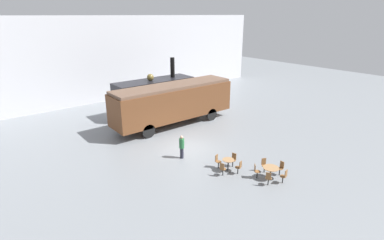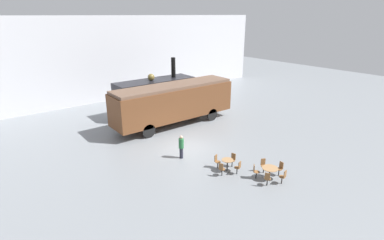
% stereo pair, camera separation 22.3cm
% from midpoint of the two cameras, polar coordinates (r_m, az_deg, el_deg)
% --- Properties ---
extents(ground_plane, '(80.00, 80.00, 0.00)m').
position_cam_midpoint_polar(ground_plane, '(21.68, -1.02, -5.31)').
color(ground_plane, gray).
extents(backdrop_wall, '(44.00, 0.15, 9.00)m').
position_cam_midpoint_polar(backdrop_wall, '(33.55, -17.55, 10.74)').
color(backdrop_wall, silver).
rests_on(backdrop_wall, ground_plane).
extents(steam_locomotive, '(7.72, 2.42, 5.19)m').
position_cam_midpoint_polar(steam_locomotive, '(28.79, -7.33, 5.09)').
color(steam_locomotive, black).
rests_on(steam_locomotive, ground_plane).
extents(passenger_coach_wooden, '(10.92, 2.68, 3.55)m').
position_cam_midpoint_polar(passenger_coach_wooden, '(25.59, -3.79, 3.62)').
color(passenger_coach_wooden, brown).
rests_on(passenger_coach_wooden, ground_plane).
extents(cafe_table_near, '(0.93, 0.93, 0.72)m').
position_cam_midpoint_polar(cafe_table_near, '(18.15, 14.44, -9.15)').
color(cafe_table_near, black).
rests_on(cafe_table_near, ground_plane).
extents(cafe_table_mid, '(0.72, 0.72, 0.77)m').
position_cam_midpoint_polar(cafe_table_mid, '(18.52, 6.56, -8.06)').
color(cafe_table_mid, black).
rests_on(cafe_table_mid, ground_plane).
extents(cafe_chair_0, '(0.36, 0.38, 0.87)m').
position_cam_midpoint_polar(cafe_chair_0, '(17.90, 16.84, -10.10)').
color(cafe_chair_0, black).
rests_on(cafe_chair_0, ground_plane).
extents(cafe_chair_1, '(0.37, 0.36, 0.87)m').
position_cam_midpoint_polar(cafe_chair_1, '(18.74, 16.24, -8.63)').
color(cafe_chair_1, black).
rests_on(cafe_chair_1, ground_plane).
extents(cafe_chair_2, '(0.38, 0.40, 0.87)m').
position_cam_midpoint_polar(cafe_chair_2, '(18.83, 13.24, -8.20)').
color(cafe_chair_2, black).
rests_on(cafe_chair_2, ground_plane).
extents(cafe_chair_3, '(0.40, 0.40, 0.87)m').
position_cam_midpoint_polar(cafe_chair_3, '(18.05, 11.77, -9.36)').
color(cafe_chair_3, black).
rests_on(cafe_chair_3, ground_plane).
extents(cafe_chair_4, '(0.40, 0.39, 0.87)m').
position_cam_midpoint_polar(cafe_chair_4, '(17.45, 13.99, -10.62)').
color(cafe_chair_4, black).
rests_on(cafe_chair_4, ground_plane).
extents(cafe_chair_5, '(0.39, 0.37, 0.87)m').
position_cam_midpoint_polar(cafe_chair_5, '(17.97, 5.47, -9.14)').
color(cafe_chair_5, black).
rests_on(cafe_chair_5, ground_plane).
extents(cafe_chair_6, '(0.37, 0.39, 0.87)m').
position_cam_midpoint_polar(cafe_chair_6, '(18.28, 8.62, -8.77)').
color(cafe_chair_6, black).
rests_on(cafe_chair_6, ground_plane).
extents(cafe_chair_7, '(0.39, 0.37, 0.87)m').
position_cam_midpoint_polar(cafe_chair_7, '(19.14, 7.57, -7.34)').
color(cafe_chair_7, black).
rests_on(cafe_chair_7, ground_plane).
extents(cafe_chair_8, '(0.37, 0.39, 0.87)m').
position_cam_midpoint_polar(cafe_chair_8, '(18.85, 4.55, -7.67)').
color(cafe_chair_8, black).
rests_on(cafe_chair_8, ground_plane).
extents(visitor_person, '(0.34, 0.34, 1.61)m').
position_cam_midpoint_polar(visitor_person, '(19.86, -2.29, -4.99)').
color(visitor_person, '#262633').
rests_on(visitor_person, ground_plane).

